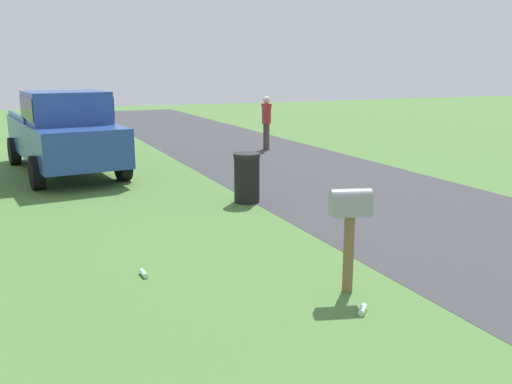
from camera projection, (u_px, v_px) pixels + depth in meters
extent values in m
cube|color=brown|center=(348.00, 254.00, 6.50)|extent=(0.09, 0.09, 0.96)
cube|color=gray|center=(350.00, 206.00, 6.37)|extent=(0.33, 0.52, 0.22)
cylinder|color=gray|center=(351.00, 197.00, 6.34)|extent=(0.33, 0.52, 0.20)
cube|color=red|center=(345.00, 199.00, 6.45)|extent=(0.02, 0.04, 0.18)
cube|color=#284793|center=(63.00, 138.00, 13.97)|extent=(5.78, 2.58, 0.90)
cube|color=#284793|center=(66.00, 107.00, 13.22)|extent=(2.10, 2.00, 0.76)
cube|color=black|center=(66.00, 107.00, 13.22)|extent=(2.05, 2.03, 0.53)
cube|color=#284793|center=(85.00, 113.00, 15.33)|extent=(2.90, 0.42, 0.12)
cube|color=#284793|center=(17.00, 116.00, 14.44)|extent=(2.90, 0.42, 0.12)
cylinder|color=black|center=(123.00, 165.00, 13.01)|extent=(0.79, 0.35, 0.76)
cylinder|color=black|center=(37.00, 173.00, 12.05)|extent=(0.79, 0.35, 0.76)
cylinder|color=black|center=(85.00, 146.00, 16.11)|extent=(0.79, 0.35, 0.76)
cylinder|color=black|center=(14.00, 151.00, 15.15)|extent=(0.79, 0.35, 0.76)
cylinder|color=black|center=(247.00, 180.00, 10.89)|extent=(0.51, 0.51, 0.91)
cylinder|color=black|center=(247.00, 155.00, 10.78)|extent=(0.53, 0.53, 0.08)
cylinder|color=#4C4238|center=(267.00, 137.00, 17.87)|extent=(0.14, 0.14, 0.86)
cylinder|color=#4C4238|center=(265.00, 136.00, 17.99)|extent=(0.14, 0.14, 0.86)
cylinder|color=#B23333|center=(266.00, 114.00, 17.76)|extent=(0.30, 0.30, 0.65)
sphere|color=beige|center=(266.00, 100.00, 17.66)|extent=(0.23, 0.23, 0.23)
cylinder|color=#B23333|center=(269.00, 113.00, 17.58)|extent=(0.09, 0.18, 0.59)
cylinder|color=#B23333|center=(264.00, 112.00, 17.93)|extent=(0.09, 0.18, 0.59)
cylinder|color=#B2D8BF|center=(144.00, 273.00, 7.09)|extent=(0.22, 0.08, 0.07)
cylinder|color=#B2D8BF|center=(363.00, 310.00, 6.03)|extent=(0.21, 0.20, 0.07)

